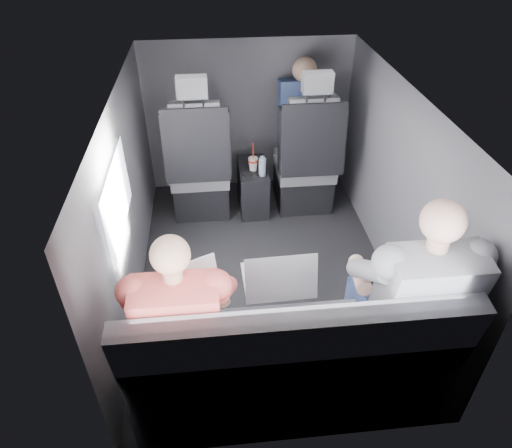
{
  "coord_description": "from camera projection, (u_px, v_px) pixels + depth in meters",
  "views": [
    {
      "loc": [
        -0.32,
        -2.52,
        2.31
      ],
      "look_at": [
        -0.07,
        -0.05,
        0.48
      ],
      "focal_mm": 32.0,
      "sensor_mm": 36.0,
      "label": 1
    }
  ],
  "objects": [
    {
      "name": "floor",
      "position": [
        264.0,
        271.0,
        3.42
      ],
      "size": [
        2.6,
        2.6,
        0.0
      ],
      "primitive_type": "plane",
      "color": "black",
      "rests_on": "ground"
    },
    {
      "name": "laptop_black",
      "position": [
        398.0,
        278.0,
        2.45
      ],
      "size": [
        0.33,
        0.33,
        0.21
      ],
      "color": "black",
      "rests_on": "passenger_rear_right"
    },
    {
      "name": "ceiling",
      "position": [
        267.0,
        97.0,
        2.62
      ],
      "size": [
        2.6,
        2.6,
        0.0
      ],
      "primitive_type": "plane",
      "rotation": [
        3.14,
        0.0,
        0.0
      ],
      "color": "#B2B2AD",
      "rests_on": "panel_back"
    },
    {
      "name": "panel_left",
      "position": [
        127.0,
        203.0,
        2.94
      ],
      "size": [
        0.02,
        2.6,
        1.35
      ],
      "primitive_type": "cube",
      "color": "#56565B",
      "rests_on": "floor"
    },
    {
      "name": "panel_back",
      "position": [
        301.0,
        357.0,
        1.97
      ],
      "size": [
        1.8,
        0.02,
        1.35
      ],
      "primitive_type": "cube",
      "color": "#56565B",
      "rests_on": "floor"
    },
    {
      "name": "seatbelt",
      "position": [
        313.0,
        132.0,
        3.52
      ],
      "size": [
        0.35,
        0.11,
        0.59
      ],
      "primitive_type": "cube",
      "rotation": [
        -0.14,
        0.49,
        0.0
      ],
      "color": "black",
      "rests_on": "front_seat_right"
    },
    {
      "name": "side_window",
      "position": [
        118.0,
        199.0,
        2.57
      ],
      "size": [
        0.02,
        0.75,
        0.42
      ],
      "primitive_type": "cube",
      "color": "white",
      "rests_on": "panel_left"
    },
    {
      "name": "laptop_silver",
      "position": [
        278.0,
        277.0,
        2.44
      ],
      "size": [
        0.38,
        0.34,
        0.26
      ],
      "color": "#B5B5BA",
      "rests_on": "rear_bench"
    },
    {
      "name": "passenger_rear_left",
      "position": [
        182.0,
        318.0,
        2.23
      ],
      "size": [
        0.48,
        0.6,
        1.19
      ],
      "color": "#37373C",
      "rests_on": "rear_bench"
    },
    {
      "name": "front_seat_right",
      "position": [
        306.0,
        167.0,
        3.89
      ],
      "size": [
        0.52,
        0.58,
        1.26
      ],
      "color": "black",
      "rests_on": "floor"
    },
    {
      "name": "water_bottle",
      "position": [
        262.0,
        167.0,
        3.73
      ],
      "size": [
        0.06,
        0.06,
        0.17
      ],
      "color": "#9CBFD3",
      "rests_on": "center_console"
    },
    {
      "name": "passenger_rear_right",
      "position": [
        408.0,
        295.0,
        2.3
      ],
      "size": [
        0.54,
        0.66,
        1.29
      ],
      "color": "navy",
      "rests_on": "rear_bench"
    },
    {
      "name": "laptop_white",
      "position": [
        188.0,
        284.0,
        2.39
      ],
      "size": [
        0.43,
        0.46,
        0.26
      ],
      "color": "white",
      "rests_on": "passenger_rear_left"
    },
    {
      "name": "rear_bench",
      "position": [
        289.0,
        364.0,
        2.38
      ],
      "size": [
        1.6,
        0.57,
        0.92
      ],
      "color": "slate",
      "rests_on": "floor"
    },
    {
      "name": "passenger_front_right",
      "position": [
        302.0,
        116.0,
        3.89
      ],
      "size": [
        0.4,
        0.4,
        0.81
      ],
      "color": "navy",
      "rests_on": "front_seat_right"
    },
    {
      "name": "panel_front",
      "position": [
        248.0,
        117.0,
        4.06
      ],
      "size": [
        1.8,
        0.02,
        1.35
      ],
      "primitive_type": "cube",
      "color": "#56565B",
      "rests_on": "floor"
    },
    {
      "name": "front_seat_left",
      "position": [
        200.0,
        172.0,
        3.81
      ],
      "size": [
        0.52,
        0.58,
        1.26
      ],
      "color": "black",
      "rests_on": "floor"
    },
    {
      "name": "panel_right",
      "position": [
        397.0,
        188.0,
        3.09
      ],
      "size": [
        0.02,
        2.6,
        1.35
      ],
      "primitive_type": "cube",
      "color": "#56565B",
      "rests_on": "floor"
    },
    {
      "name": "center_console",
      "position": [
        253.0,
        187.0,
        4.0
      ],
      "size": [
        0.24,
        0.48,
        0.41
      ],
      "color": "black",
      "rests_on": "floor"
    },
    {
      "name": "soda_cup",
      "position": [
        253.0,
        163.0,
        3.81
      ],
      "size": [
        0.08,
        0.08,
        0.24
      ],
      "color": "white",
      "rests_on": "center_console"
    }
  ]
}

